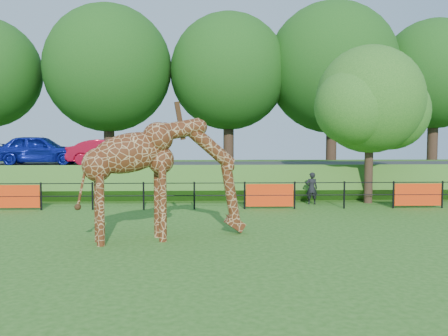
# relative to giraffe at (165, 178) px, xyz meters

# --- Properties ---
(ground) EXTENTS (90.00, 90.00, 0.00)m
(ground) POSITION_rel_giraffe_xyz_m (0.70, -2.49, -1.74)
(ground) COLOR #2C6118
(ground) RESTS_ON ground
(giraffe) EXTENTS (4.90, 2.35, 3.47)m
(giraffe) POSITION_rel_giraffe_xyz_m (0.00, 0.00, 0.00)
(giraffe) COLOR #542611
(giraffe) RESTS_ON ground
(perimeter_fence) EXTENTS (28.07, 0.10, 1.10)m
(perimeter_fence) POSITION_rel_giraffe_xyz_m (0.70, 5.51, -1.19)
(perimeter_fence) COLOR black
(perimeter_fence) RESTS_ON ground
(embankment) EXTENTS (40.00, 9.00, 1.30)m
(embankment) POSITION_rel_giraffe_xyz_m (0.70, 13.01, -1.09)
(embankment) COLOR #2C6118
(embankment) RESTS_ON ground
(road) EXTENTS (40.00, 5.00, 0.12)m
(road) POSITION_rel_giraffe_xyz_m (0.70, 11.51, -0.38)
(road) COLOR #2F2F32
(road) RESTS_ON embankment
(car_blue) EXTENTS (4.47, 1.85, 1.51)m
(car_blue) POSITION_rel_giraffe_xyz_m (-7.41, 11.80, 0.44)
(car_blue) COLOR #1524AD
(car_blue) RESTS_ON road
(car_red) EXTENTS (3.96, 1.69, 1.27)m
(car_red) POSITION_rel_giraffe_xyz_m (-3.98, 11.65, 0.32)
(car_red) COLOR #B40C26
(car_red) RESTS_ON road
(visitor) EXTENTS (0.50, 0.33, 1.37)m
(visitor) POSITION_rel_giraffe_xyz_m (5.65, 6.76, -1.05)
(visitor) COLOR black
(visitor) RESTS_ON ground
(tree_east) EXTENTS (5.40, 4.71, 6.76)m
(tree_east) POSITION_rel_giraffe_xyz_m (8.29, 7.14, 2.55)
(tree_east) COLOR #301F15
(tree_east) RESTS_ON ground
(bg_tree_line) EXTENTS (37.30, 8.80, 11.82)m
(bg_tree_line) POSITION_rel_giraffe_xyz_m (2.59, 19.51, 5.46)
(bg_tree_line) COLOR #301F15
(bg_tree_line) RESTS_ON ground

